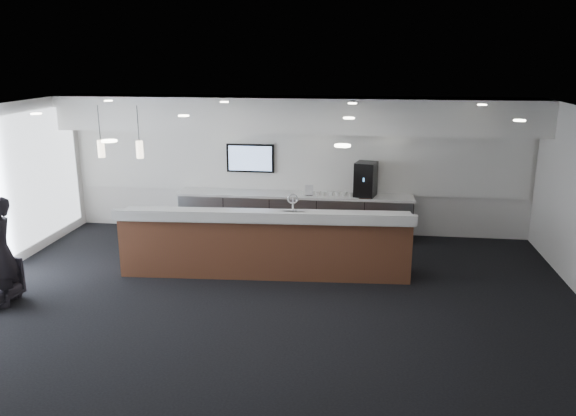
# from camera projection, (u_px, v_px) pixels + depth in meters

# --- Properties ---
(ground) EXTENTS (10.00, 10.00, 0.00)m
(ground) POSITION_uv_depth(u_px,v_px,m) (267.00, 307.00, 8.81)
(ground) COLOR black
(ground) RESTS_ON ground
(ceiling) EXTENTS (10.00, 8.00, 0.02)m
(ceiling) POSITION_uv_depth(u_px,v_px,m) (265.00, 115.00, 8.02)
(ceiling) COLOR black
(ceiling) RESTS_ON back_wall
(back_wall) EXTENTS (10.00, 0.02, 3.00)m
(back_wall) POSITION_uv_depth(u_px,v_px,m) (296.00, 165.00, 12.24)
(back_wall) COLOR silver
(back_wall) RESTS_ON ground
(soffit_bulkhead) EXTENTS (10.00, 0.90, 0.70)m
(soffit_bulkhead) POSITION_uv_depth(u_px,v_px,m) (294.00, 114.00, 11.50)
(soffit_bulkhead) COLOR white
(soffit_bulkhead) RESTS_ON back_wall
(alcove_panel) EXTENTS (9.80, 0.06, 1.40)m
(alcove_panel) POSITION_uv_depth(u_px,v_px,m) (296.00, 161.00, 12.18)
(alcove_panel) COLOR white
(alcove_panel) RESTS_ON back_wall
(back_credenza) EXTENTS (5.06, 0.66, 0.95)m
(back_credenza) POSITION_uv_depth(u_px,v_px,m) (294.00, 215.00, 12.16)
(back_credenza) COLOR gray
(back_credenza) RESTS_ON ground
(wall_tv) EXTENTS (1.05, 0.08, 0.62)m
(wall_tv) POSITION_uv_depth(u_px,v_px,m) (250.00, 158.00, 12.23)
(wall_tv) COLOR black
(wall_tv) RESTS_ON back_wall
(pendant_left) EXTENTS (0.12, 0.12, 0.30)m
(pendant_left) POSITION_uv_depth(u_px,v_px,m) (130.00, 154.00, 9.28)
(pendant_left) COLOR beige
(pendant_left) RESTS_ON ceiling
(pendant_right) EXTENTS (0.12, 0.12, 0.30)m
(pendant_right) POSITION_uv_depth(u_px,v_px,m) (90.00, 153.00, 9.37)
(pendant_right) COLOR beige
(pendant_right) RESTS_ON ceiling
(ceiling_can_lights) EXTENTS (7.00, 5.00, 0.02)m
(ceiling_can_lights) POSITION_uv_depth(u_px,v_px,m) (265.00, 117.00, 8.02)
(ceiling_can_lights) COLOR white
(ceiling_can_lights) RESTS_ON ceiling
(service_counter) EXTENTS (5.23, 1.16, 1.49)m
(service_counter) POSITION_uv_depth(u_px,v_px,m) (265.00, 243.00, 10.02)
(service_counter) COLOR brown
(service_counter) RESTS_ON ground
(coffee_machine) EXTENTS (0.51, 0.59, 0.72)m
(coffee_machine) POSITION_uv_depth(u_px,v_px,m) (366.00, 179.00, 11.76)
(coffee_machine) COLOR black
(coffee_machine) RESTS_ON back_credenza
(info_sign_left) EXTENTS (0.17, 0.04, 0.23)m
(info_sign_left) POSITION_uv_depth(u_px,v_px,m) (309.00, 190.00, 11.85)
(info_sign_left) COLOR silver
(info_sign_left) RESTS_ON back_credenza
(info_sign_right) EXTENTS (0.19, 0.03, 0.25)m
(info_sign_right) POSITION_uv_depth(u_px,v_px,m) (369.00, 192.00, 11.69)
(info_sign_right) COLOR silver
(info_sign_right) RESTS_ON back_credenza
(lounge_guest) EXTENTS (0.60, 0.74, 1.74)m
(lounge_guest) POSITION_uv_depth(u_px,v_px,m) (1.00, 252.00, 8.70)
(lounge_guest) COLOR black
(lounge_guest) RESTS_ON ground
(cup_0) EXTENTS (0.10, 0.10, 0.09)m
(cup_0) POSITION_uv_depth(u_px,v_px,m) (351.00, 194.00, 11.80)
(cup_0) COLOR white
(cup_0) RESTS_ON back_credenza
(cup_1) EXTENTS (0.14, 0.14, 0.09)m
(cup_1) POSITION_uv_depth(u_px,v_px,m) (344.00, 194.00, 11.81)
(cup_1) COLOR white
(cup_1) RESTS_ON back_credenza
(cup_2) EXTENTS (0.12, 0.12, 0.09)m
(cup_2) POSITION_uv_depth(u_px,v_px,m) (337.00, 194.00, 11.83)
(cup_2) COLOR white
(cup_2) RESTS_ON back_credenza
(cup_3) EXTENTS (0.13, 0.13, 0.09)m
(cup_3) POSITION_uv_depth(u_px,v_px,m) (331.00, 194.00, 11.85)
(cup_3) COLOR white
(cup_3) RESTS_ON back_credenza
(cup_4) EXTENTS (0.14, 0.14, 0.09)m
(cup_4) POSITION_uv_depth(u_px,v_px,m) (324.00, 193.00, 11.87)
(cup_4) COLOR white
(cup_4) RESTS_ON back_credenza
(cup_5) EXTENTS (0.11, 0.11, 0.09)m
(cup_5) POSITION_uv_depth(u_px,v_px,m) (317.00, 193.00, 11.88)
(cup_5) COLOR white
(cup_5) RESTS_ON back_credenza
(cup_6) EXTENTS (0.14, 0.14, 0.09)m
(cup_6) POSITION_uv_depth(u_px,v_px,m) (311.00, 193.00, 11.90)
(cup_6) COLOR white
(cup_6) RESTS_ON back_credenza
(cup_7) EXTENTS (0.11, 0.11, 0.09)m
(cup_7) POSITION_uv_depth(u_px,v_px,m) (304.00, 193.00, 11.92)
(cup_7) COLOR white
(cup_7) RESTS_ON back_credenza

